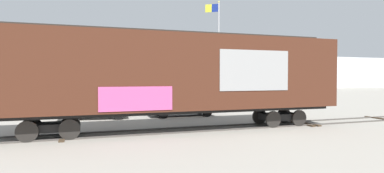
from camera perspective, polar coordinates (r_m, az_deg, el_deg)
The scene contains 7 objects.
ground_plane at distance 16.60m, azimuth -4.82°, elevation -7.99°, with size 260.00×260.00×0.00m, color gray.
track at distance 16.92m, azimuth -1.04°, elevation -7.66°, with size 60.02×3.11×0.08m.
freight_car at distance 16.57m, azimuth -2.45°, elevation 2.29°, with size 18.01×3.00×5.17m.
flagpole at distance 31.26m, azimuth 4.40°, elevation 7.95°, with size 1.18×0.89×10.09m.
hillside at distance 85.19m, azimuth -17.13°, elevation 2.47°, with size 158.35×37.68×12.77m.
parked_car_silver at distance 22.45m, azimuth -16.99°, elevation -3.48°, with size 4.65×2.36×1.54m.
parked_car_black at distance 22.94m, azimuth -1.75°, elevation -3.26°, with size 4.71×2.02×1.64m.
Camera 1 is at (-4.25, -15.81, 2.78)m, focal length 30.03 mm.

